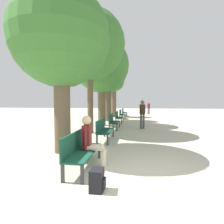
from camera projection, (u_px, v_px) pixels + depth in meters
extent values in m
plane|color=beige|center=(148.00, 187.00, 3.39)|extent=(80.00, 80.00, 0.00)
cube|color=#144733|center=(84.00, 152.00, 4.31)|extent=(0.50, 1.71, 0.04)
cube|color=#144733|center=(75.00, 141.00, 4.33)|extent=(0.04, 1.71, 0.47)
cube|color=#38383D|center=(82.00, 174.00, 3.49)|extent=(0.06, 0.06, 0.39)
cube|color=#38383D|center=(99.00, 152.00, 5.09)|extent=(0.06, 0.06, 0.39)
cube|color=#38383D|center=(63.00, 173.00, 3.55)|extent=(0.06, 0.06, 0.39)
cube|color=#38383D|center=(85.00, 151.00, 5.15)|extent=(0.06, 0.06, 0.39)
cube|color=#144733|center=(106.00, 131.00, 7.42)|extent=(0.50, 1.71, 0.04)
cube|color=#144733|center=(101.00, 125.00, 7.43)|extent=(0.04, 1.71, 0.47)
cube|color=#38383D|center=(108.00, 140.00, 6.60)|extent=(0.06, 0.06, 0.39)
cube|color=#38383D|center=(113.00, 133.00, 8.20)|extent=(0.06, 0.06, 0.39)
cube|color=#38383D|center=(97.00, 140.00, 6.66)|extent=(0.06, 0.06, 0.39)
cube|color=#38383D|center=(105.00, 132.00, 8.26)|extent=(0.06, 0.06, 0.39)
cube|color=#144733|center=(115.00, 122.00, 10.52)|extent=(0.50, 1.71, 0.04)
cube|color=#144733|center=(111.00, 118.00, 10.54)|extent=(0.04, 1.71, 0.47)
cube|color=#38383D|center=(117.00, 128.00, 9.71)|extent=(0.06, 0.06, 0.39)
cube|color=#38383D|center=(120.00, 124.00, 11.31)|extent=(0.06, 0.06, 0.39)
cube|color=#38383D|center=(109.00, 128.00, 9.76)|extent=(0.06, 0.06, 0.39)
cube|color=#38383D|center=(113.00, 124.00, 11.36)|extent=(0.06, 0.06, 0.39)
cube|color=#144733|center=(120.00, 118.00, 13.63)|extent=(0.50, 1.71, 0.04)
cube|color=#144733|center=(117.00, 114.00, 13.64)|extent=(0.04, 1.71, 0.47)
cube|color=#38383D|center=(121.00, 122.00, 12.81)|extent=(0.06, 0.06, 0.39)
cube|color=#38383D|center=(123.00, 119.00, 14.41)|extent=(0.06, 0.06, 0.39)
cube|color=#38383D|center=(116.00, 121.00, 12.87)|extent=(0.06, 0.06, 0.39)
cube|color=#38383D|center=(118.00, 119.00, 14.47)|extent=(0.06, 0.06, 0.39)
cube|color=#144733|center=(123.00, 115.00, 16.73)|extent=(0.50, 1.71, 0.04)
cube|color=#144733|center=(120.00, 112.00, 16.75)|extent=(0.04, 1.71, 0.47)
cube|color=#38383D|center=(124.00, 118.00, 15.92)|extent=(0.06, 0.06, 0.39)
cube|color=#38383D|center=(125.00, 116.00, 17.52)|extent=(0.06, 0.06, 0.39)
cube|color=#38383D|center=(120.00, 118.00, 15.97)|extent=(0.06, 0.06, 0.39)
cube|color=#38383D|center=(121.00, 116.00, 17.57)|extent=(0.06, 0.06, 0.39)
cube|color=#144733|center=(125.00, 113.00, 19.84)|extent=(0.50, 1.71, 0.04)
cube|color=#144733|center=(123.00, 110.00, 19.86)|extent=(0.04, 1.71, 0.47)
cube|color=#38383D|center=(126.00, 115.00, 19.02)|extent=(0.06, 0.06, 0.39)
cube|color=#38383D|center=(127.00, 114.00, 20.62)|extent=(0.06, 0.06, 0.39)
cube|color=#38383D|center=(122.00, 115.00, 19.08)|extent=(0.06, 0.06, 0.39)
cube|color=#38383D|center=(124.00, 114.00, 20.68)|extent=(0.06, 0.06, 0.39)
cylinder|color=brown|center=(62.00, 109.00, 5.67)|extent=(0.52, 0.52, 2.81)
sphere|color=#38702D|center=(61.00, 38.00, 5.54)|extent=(3.14, 3.14, 3.14)
cylinder|color=brown|center=(90.00, 99.00, 9.13)|extent=(0.30, 0.30, 3.59)
sphere|color=#38702D|center=(90.00, 45.00, 8.96)|extent=(3.62, 3.62, 3.62)
cylinder|color=brown|center=(102.00, 103.00, 12.15)|extent=(0.53, 0.53, 3.11)
sphere|color=#38702D|center=(102.00, 65.00, 12.00)|extent=(3.77, 3.77, 3.77)
cylinder|color=brown|center=(108.00, 103.00, 14.90)|extent=(0.55, 0.55, 3.07)
sphere|color=#38702D|center=(108.00, 76.00, 14.77)|extent=(2.61, 2.61, 2.61)
cylinder|color=brown|center=(114.00, 102.00, 18.67)|extent=(0.54, 0.54, 3.23)
sphere|color=#38702D|center=(114.00, 81.00, 18.54)|extent=(2.25, 2.25, 2.25)
cylinder|color=beige|center=(95.00, 148.00, 4.35)|extent=(0.44, 0.13, 0.13)
cylinder|color=beige|center=(103.00, 159.00, 4.34)|extent=(0.13, 0.13, 0.43)
cylinder|color=beige|center=(96.00, 147.00, 4.51)|extent=(0.44, 0.13, 0.13)
cylinder|color=beige|center=(104.00, 157.00, 4.49)|extent=(0.13, 0.13, 0.43)
cube|color=maroon|center=(87.00, 137.00, 4.45)|extent=(0.20, 0.24, 0.62)
cylinder|color=maroon|center=(85.00, 137.00, 4.31)|extent=(0.09, 0.09, 0.56)
cylinder|color=maroon|center=(88.00, 135.00, 4.57)|extent=(0.09, 0.09, 0.56)
sphere|color=tan|center=(87.00, 120.00, 4.42)|extent=(0.24, 0.24, 0.24)
cube|color=black|center=(97.00, 180.00, 3.22)|extent=(0.23, 0.30, 0.41)
cube|color=black|center=(104.00, 184.00, 3.21)|extent=(0.04, 0.21, 0.18)
cylinder|color=#384260|center=(148.00, 111.00, 22.81)|extent=(0.12, 0.12, 0.82)
cylinder|color=#384260|center=(149.00, 111.00, 22.79)|extent=(0.12, 0.12, 0.82)
cube|color=maroon|center=(149.00, 106.00, 22.76)|extent=(0.27, 0.28, 0.58)
cylinder|color=maroon|center=(148.00, 106.00, 22.77)|extent=(0.09, 0.09, 0.55)
cylinder|color=maroon|center=(150.00, 106.00, 22.74)|extent=(0.09, 0.09, 0.55)
sphere|color=#A37A5B|center=(149.00, 103.00, 22.73)|extent=(0.22, 0.22, 0.22)
cylinder|color=#4C4C4C|center=(141.00, 122.00, 10.61)|extent=(0.13, 0.13, 0.87)
cylinder|color=#4C4C4C|center=(144.00, 122.00, 10.59)|extent=(0.13, 0.13, 0.87)
cube|color=black|center=(142.00, 109.00, 10.55)|extent=(0.27, 0.29, 0.62)
cylinder|color=black|center=(140.00, 109.00, 10.57)|extent=(0.09, 0.09, 0.59)
cylinder|color=black|center=(145.00, 109.00, 10.53)|extent=(0.09, 0.09, 0.59)
sphere|color=brown|center=(143.00, 102.00, 10.53)|extent=(0.24, 0.24, 0.24)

